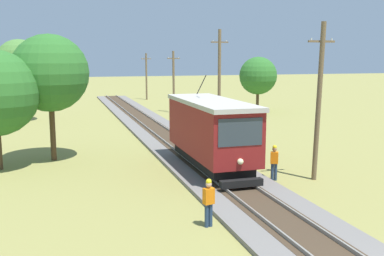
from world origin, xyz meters
TOP-DOWN VIEW (x-y plane):
  - red_tram at (0.00, 14.11)m, footprint 2.60×8.54m
  - utility_pole_near_tram at (4.40, 10.94)m, footprint 1.40×0.51m
  - utility_pole_mid at (4.40, 24.82)m, footprint 1.40×0.26m
  - utility_pole_far at (4.40, 39.09)m, footprint 1.40×0.40m
  - utility_pole_distant at (4.40, 54.53)m, footprint 1.40×0.24m
  - track_worker at (-2.65, 6.68)m, footprint 0.43×0.32m
  - second_worker at (2.42, 11.52)m, footprint 0.45×0.39m
  - tree_left_near at (-10.92, 36.55)m, footprint 4.24×4.24m
  - tree_right_near at (-8.04, 19.20)m, footprint 4.46×4.46m
  - tree_left_far at (13.44, 37.08)m, footprint 4.12×4.12m

SIDE VIEW (x-z plane):
  - track_worker at x=-2.65m, z-range 0.09..1.88m
  - second_worker at x=2.42m, z-range 0.09..1.88m
  - red_tram at x=0.00m, z-range -0.20..4.59m
  - utility_pole_distant at x=4.40m, z-range 0.10..6.63m
  - utility_pole_far at x=4.40m, z-range 0.10..6.76m
  - utility_pole_near_tram at x=4.40m, z-range 0.10..7.79m
  - tree_left_far at x=13.44m, z-range 0.95..7.00m
  - utility_pole_mid at x=4.40m, z-range 0.10..8.23m
  - tree_right_near at x=-8.04m, z-range 1.43..8.79m
  - tree_left_near at x=-10.92m, z-range 1.69..9.35m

